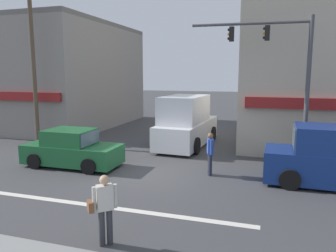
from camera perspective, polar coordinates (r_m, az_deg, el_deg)
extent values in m
plane|color=#3D3D3F|center=(13.17, -3.88, -8.16)|extent=(120.00, 120.00, 0.00)
cube|color=silver|center=(10.18, -11.22, -13.61)|extent=(9.00, 0.24, 0.01)
cube|color=gray|center=(27.16, -20.38, 7.91)|extent=(11.35, 11.63, 7.19)
cube|color=#635F5B|center=(27.37, -20.83, 15.75)|extent=(11.35, 11.63, 0.30)
cylinder|color=brown|center=(19.32, -22.40, 10.16)|extent=(0.22, 0.22, 8.96)
cylinder|color=brown|center=(18.63, 27.14, 9.16)|extent=(0.22, 0.22, 8.48)
cylinder|color=#47474C|center=(14.60, 23.08, 5.23)|extent=(0.18, 0.18, 6.20)
cylinder|color=#47474C|center=(14.58, 14.03, 16.92)|extent=(4.80, 0.31, 0.12)
cube|color=black|center=(14.53, 16.91, 15.23)|extent=(0.21, 0.25, 0.60)
sphere|color=black|center=(14.55, 16.45, 15.96)|extent=(0.12, 0.12, 0.12)
sphere|color=orange|center=(14.53, 16.42, 15.26)|extent=(0.12, 0.12, 0.12)
sphere|color=black|center=(14.51, 16.38, 14.55)|extent=(0.12, 0.12, 0.12)
cube|color=black|center=(14.57, 11.03, 15.44)|extent=(0.21, 0.25, 0.60)
sphere|color=black|center=(14.60, 10.56, 16.15)|extent=(0.12, 0.12, 0.12)
sphere|color=orange|center=(14.58, 10.54, 15.45)|extent=(0.12, 0.12, 0.12)
sphere|color=black|center=(14.56, 10.52, 14.74)|extent=(0.12, 0.12, 0.12)
cube|color=silver|center=(17.90, 3.40, -1.05)|extent=(2.36, 5.72, 1.20)
cube|color=silver|center=(17.19, 2.89, 2.92)|extent=(2.11, 3.52, 1.40)
cube|color=#475666|center=(18.83, 4.53, 3.44)|extent=(1.75, 0.17, 1.19)
cylinder|color=black|center=(19.89, 2.17, -0.97)|extent=(0.29, 0.85, 0.84)
cylinder|color=black|center=(19.35, 7.78, -1.34)|extent=(0.29, 0.85, 0.84)
cylinder|color=black|center=(16.70, -1.70, -2.93)|extent=(0.29, 0.85, 0.84)
cylinder|color=black|center=(16.05, 4.91, -3.46)|extent=(0.29, 0.85, 0.84)
cube|color=navy|center=(12.88, 26.78, -6.48)|extent=(4.64, 1.94, 1.10)
cube|color=#475666|center=(12.53, 21.13, -1.82)|extent=(0.09, 1.66, 0.76)
cylinder|color=black|center=(11.94, 20.44, -8.76)|extent=(0.72, 0.21, 0.72)
cylinder|color=black|center=(13.71, 20.22, -6.45)|extent=(0.72, 0.21, 0.72)
cube|color=#1E6033|center=(14.54, -16.27, -4.64)|extent=(4.10, 1.71, 0.80)
cube|color=#1E6033|center=(14.44, -16.73, -1.83)|extent=(1.90, 1.56, 0.64)
cube|color=#475666|center=(13.93, -13.42, -2.09)|extent=(0.06, 1.44, 0.54)
cylinder|color=black|center=(14.67, -10.23, -5.18)|extent=(0.64, 0.18, 0.64)
cylinder|color=black|center=(13.24, -13.64, -6.87)|extent=(0.64, 0.18, 0.64)
cylinder|color=black|center=(15.98, -18.37, -4.32)|extent=(0.64, 0.18, 0.64)
cylinder|color=black|center=(14.68, -22.24, -5.72)|extent=(0.64, 0.18, 0.64)
cylinder|color=#333338|center=(7.99, -10.13, -16.87)|extent=(0.14, 0.14, 0.86)
cylinder|color=#333338|center=(7.95, -11.45, -17.02)|extent=(0.14, 0.14, 0.86)
cube|color=beige|center=(7.68, -10.95, -12.11)|extent=(0.42, 0.40, 0.58)
sphere|color=tan|center=(7.54, -11.04, -9.21)|extent=(0.22, 0.22, 0.22)
cylinder|color=beige|center=(7.73, -9.17, -11.92)|extent=(0.09, 0.09, 0.56)
cylinder|color=beige|center=(7.64, -12.75, -12.30)|extent=(0.09, 0.09, 0.56)
cube|color=brown|center=(7.73, -13.35, -13.45)|extent=(0.27, 0.29, 0.24)
cylinder|color=#232838|center=(12.94, 7.26, -6.54)|extent=(0.14, 0.14, 0.86)
cylinder|color=#232838|center=(12.77, 7.37, -6.76)|extent=(0.14, 0.14, 0.86)
cube|color=#2D4CA5|center=(12.68, 7.38, -3.51)|extent=(0.32, 0.41, 0.58)
sphere|color=brown|center=(12.60, 7.42, -1.69)|extent=(0.22, 0.22, 0.22)
cylinder|color=#2D4CA5|center=(12.91, 7.24, -3.28)|extent=(0.09, 0.09, 0.56)
cylinder|color=#2D4CA5|center=(12.45, 7.53, -3.76)|extent=(0.09, 0.09, 0.56)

